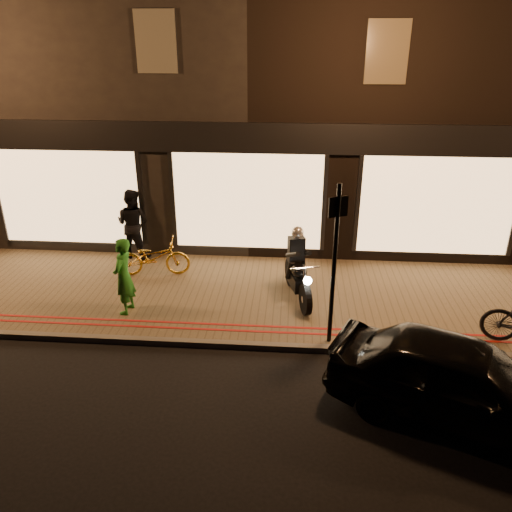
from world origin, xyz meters
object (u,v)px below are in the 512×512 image
Objects in this scene: bicycle_gold at (154,257)px; parked_car at (461,382)px; motorcycle at (298,272)px; person_green at (124,276)px; sign_post at (335,258)px.

bicycle_gold is 7.20m from parked_car.
person_green reaches higher than motorcycle.
person_green reaches higher than bicycle_gold.
parked_car is at bearing -44.82° from sign_post.
bicycle_gold is 0.43× the size of parked_car.
person_green reaches higher than parked_car.
sign_post is 4.86m from bicycle_gold.
parked_car is (2.40, -3.43, -0.07)m from motorcycle.
sign_post reaches higher than person_green.
motorcycle is 0.64× the size of sign_post.
sign_post is at bearing 84.25° from person_green.
motorcycle is at bearing 110.12° from sign_post.
bicycle_gold is at bearing 147.53° from sign_post.
parked_car is (1.80, -1.78, -1.13)m from sign_post.
bicycle_gold is (-3.97, 2.52, -1.24)m from sign_post.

